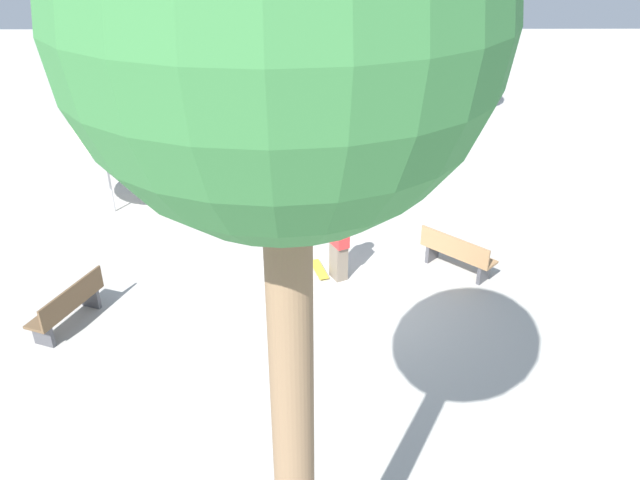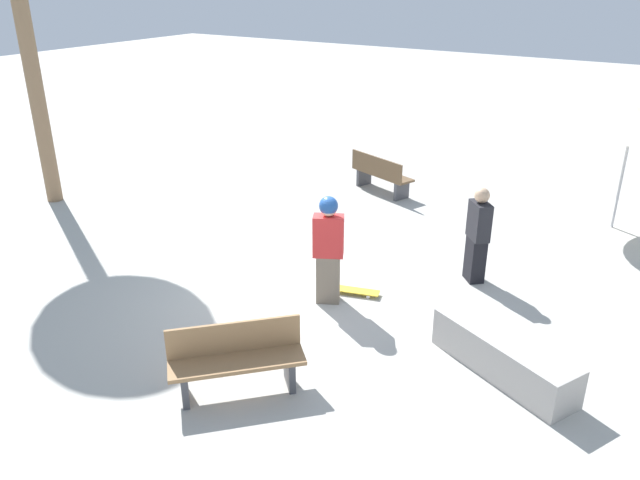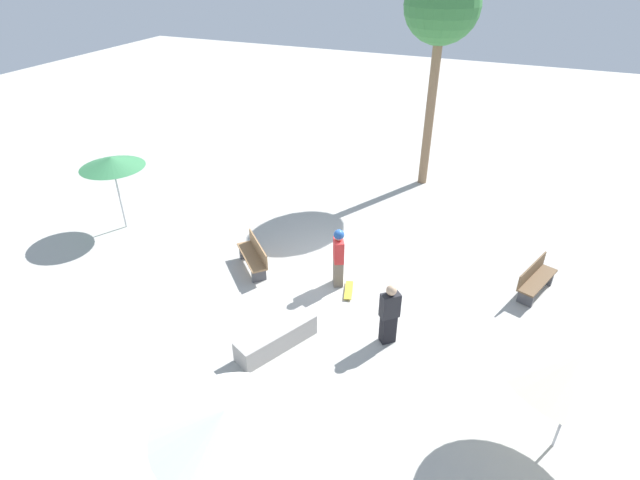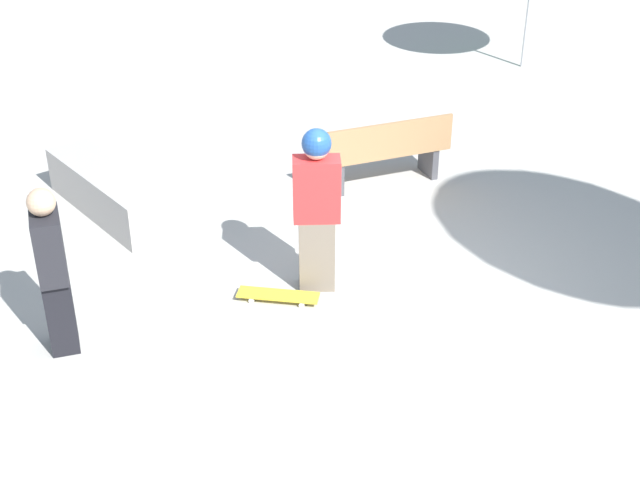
% 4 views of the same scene
% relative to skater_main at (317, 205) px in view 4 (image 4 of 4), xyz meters
% --- Properties ---
extents(ground_plane, '(60.00, 60.00, 0.00)m').
position_rel_skater_main_xyz_m(ground_plane, '(0.73, 0.04, -0.91)').
color(ground_plane, '#B2AFA8').
extents(skater_main, '(0.51, 0.43, 1.69)m').
position_rel_skater_main_xyz_m(skater_main, '(0.00, 0.00, 0.00)').
color(skater_main, '#726656').
rests_on(skater_main, ground_plane).
extents(skateboard, '(0.82, 0.41, 0.07)m').
position_rel_skater_main_xyz_m(skateboard, '(-0.23, -0.40, -0.85)').
color(skateboard, gold).
rests_on(skateboard, ground_plane).
extents(concrete_ledge, '(2.03, 1.36, 0.52)m').
position_rel_skater_main_xyz_m(concrete_ledge, '(-2.82, 0.42, -0.65)').
color(concrete_ledge, '#A8A39E').
rests_on(concrete_ledge, ground_plane).
extents(bench_far, '(1.43, 1.45, 0.85)m').
position_rel_skater_main_xyz_m(bench_far, '(-0.23, 2.44, -0.48)').
color(bench_far, '#47474C').
rests_on(bench_far, ground_plane).
extents(bystander_watching, '(0.47, 0.48, 1.58)m').
position_rel_skater_main_xyz_m(bystander_watching, '(-1.64, -1.86, -0.12)').
color(bystander_watching, black).
rests_on(bystander_watching, ground_plane).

